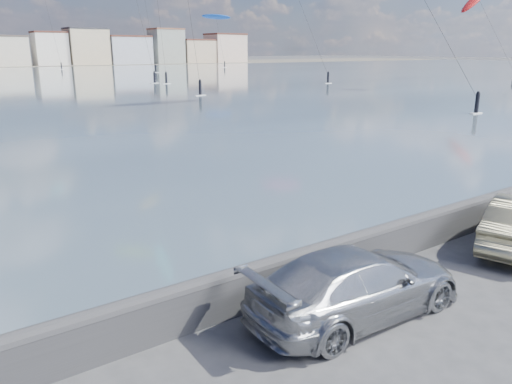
# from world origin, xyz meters

# --- Properties ---
(ground) EXTENTS (700.00, 700.00, 0.00)m
(ground) POSITION_xyz_m (0.00, 0.00, 0.00)
(ground) COLOR #333335
(ground) RESTS_ON ground
(seawall) EXTENTS (400.00, 0.36, 1.08)m
(seawall) POSITION_xyz_m (0.00, 2.70, 0.58)
(seawall) COLOR #28282B
(seawall) RESTS_ON ground
(car_silver) EXTENTS (5.18, 2.25, 1.48)m
(car_silver) POSITION_xyz_m (1.61, 1.14, 0.74)
(car_silver) COLOR #A3A6AB
(car_silver) RESTS_ON ground
(kitesurfer_10) EXTENTS (8.26, 13.17, 16.89)m
(kitesurfer_10) POSITION_xyz_m (81.51, 139.45, 15.40)
(kitesurfer_10) COLOR blue
(kitesurfer_10) RESTS_ON ground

